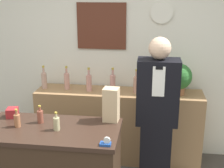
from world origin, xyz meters
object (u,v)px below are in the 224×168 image
(shopkeeper, at_px, (157,118))
(potted_plant, at_px, (179,77))
(tape_dispenser, at_px, (106,143))
(paper_bag, at_px, (111,105))

(shopkeeper, bearing_deg, potted_plant, 66.89)
(shopkeeper, distance_m, tape_dispenser, 0.97)
(potted_plant, relative_size, tape_dispenser, 4.19)
(shopkeeper, distance_m, paper_bag, 0.64)
(paper_bag, bearing_deg, shopkeeper, 40.97)
(paper_bag, height_order, tape_dispenser, paper_bag)
(potted_plant, height_order, paper_bag, potted_plant)
(shopkeeper, xyz_separation_m, paper_bag, (-0.44, -0.38, 0.27))
(potted_plant, bearing_deg, tape_dispenser, -114.52)
(potted_plant, distance_m, tape_dispenser, 1.63)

